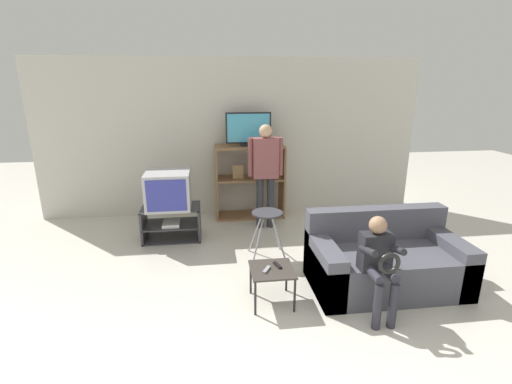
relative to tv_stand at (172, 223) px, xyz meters
The scene contains 12 objects.
wall_back 1.82m from the tv_stand, 48.10° to the left, with size 6.40×0.06×2.60m.
tv_stand is the anchor object (origin of this frame).
television_main 0.51m from the tv_stand, 154.70° to the right, with size 0.61×0.59×0.52m.
media_shelf 1.52m from the tv_stand, 32.78° to the left, with size 1.14×0.47×1.21m.
television_flat 1.90m from the tv_stand, 33.06° to the left, with size 0.73×0.20×0.53m.
folding_stool 1.53m from the tv_stand, 31.35° to the right, with size 0.46×0.44×0.63m.
snack_table 2.16m from the tv_stand, 57.20° to the right, with size 0.44×0.44×0.39m.
remote_control_black 2.15m from the tv_stand, 55.01° to the right, with size 0.04×0.14×0.02m, color black.
remote_control_white 2.15m from the tv_stand, 58.94° to the right, with size 0.04×0.14×0.02m, color gray.
couch 2.96m from the tv_stand, 33.43° to the right, with size 1.64×0.89×0.82m.
person_standing_adult 1.62m from the tv_stand, 10.58° to the left, with size 0.53×0.20×1.61m.
person_seated_child 3.05m from the tv_stand, 45.11° to the right, with size 0.33×0.43×1.00m.
Camera 1 is at (-0.42, -2.10, 2.23)m, focal length 26.00 mm.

